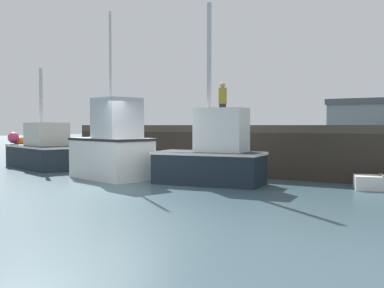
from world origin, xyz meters
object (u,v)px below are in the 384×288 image
at_px(fishing_boat_near_left, 42,150).
at_px(fishing_boat_mid, 212,155).
at_px(dockworker, 223,104).
at_px(fishing_boat_near_right, 112,148).
at_px(rowboat, 383,183).

distance_m(fishing_boat_near_left, fishing_boat_mid, 8.47).
xyz_separation_m(fishing_boat_mid, dockworker, (-2.21, 4.85, 1.78)).
xyz_separation_m(fishing_boat_near_right, dockworker, (1.24, 5.35, 1.61)).
xyz_separation_m(fishing_boat_near_right, rowboat, (7.96, 1.89, -0.84)).
relative_size(fishing_boat_near_left, fishing_boat_mid, 0.81).
height_order(fishing_boat_mid, dockworker, fishing_boat_mid).
xyz_separation_m(fishing_boat_near_left, fishing_boat_near_right, (4.98, -1.36, 0.29)).
bearing_deg(fishing_boat_near_left, rowboat, 2.33).
bearing_deg(dockworker, rowboat, -27.28).
xyz_separation_m(rowboat, dockworker, (-6.72, 3.47, 2.45)).
relative_size(fishing_boat_near_left, fishing_boat_near_right, 0.80).
xyz_separation_m(fishing_boat_near_left, fishing_boat_mid, (8.42, -0.86, 0.12)).
bearing_deg(fishing_boat_mid, rowboat, 17.05).
distance_m(fishing_boat_mid, rowboat, 4.76).
bearing_deg(dockworker, fishing_boat_mid, -65.48).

